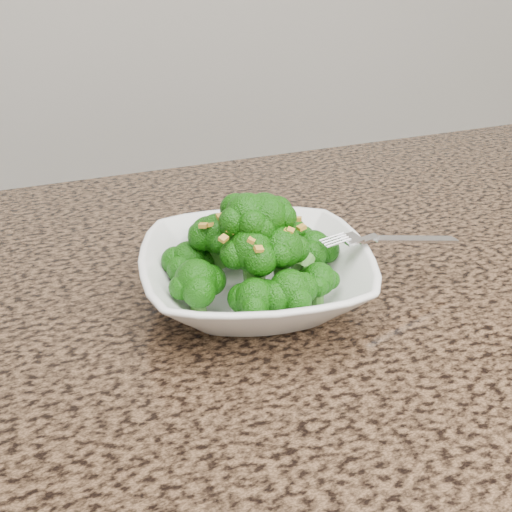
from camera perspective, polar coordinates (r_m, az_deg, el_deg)
name	(u,v)px	position (r m, az deg, el deg)	size (l,w,h in m)	color
granite_counter	(411,345)	(0.62, 13.63, -7.73)	(1.64, 1.04, 0.03)	brown
bowl	(256,276)	(0.63, 0.00, -1.83)	(0.22, 0.22, 0.06)	white
broccoli_pile	(256,216)	(0.60, 0.00, 3.57)	(0.20, 0.20, 0.07)	#18640B
garlic_topping	(256,176)	(0.58, 0.00, 7.17)	(0.12, 0.12, 0.01)	gold
fork	(371,238)	(0.64, 10.21, 1.55)	(0.17, 0.03, 0.01)	silver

